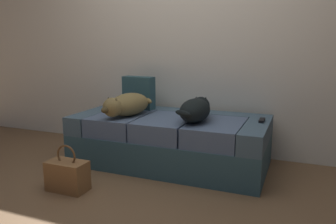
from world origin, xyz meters
TOP-DOWN VIEW (x-y plane):
  - ground_plane at (0.00, 0.00)m, footprint 10.00×10.00m
  - back_wall at (0.00, 1.55)m, footprint 6.40×0.10m
  - couch at (0.00, 1.00)m, footprint 1.82×0.87m
  - dog_tan at (-0.38, 0.84)m, footprint 0.38×0.63m
  - dog_dark at (0.29, 0.90)m, footprint 0.27×0.60m
  - tv_remote at (0.84, 1.09)m, footprint 0.05×0.15m
  - throw_pillow at (-0.45, 1.23)m, footprint 0.35×0.15m
  - handbag at (-0.53, 0.12)m, footprint 0.32×0.18m

SIDE VIEW (x-z plane):
  - ground_plane at x=0.00m, z-range 0.00..0.00m
  - handbag at x=-0.53m, z-range -0.06..0.31m
  - couch at x=0.00m, z-range 0.00..0.47m
  - tv_remote at x=0.84m, z-range 0.48..0.50m
  - dog_dark at x=0.29m, z-range 0.48..0.68m
  - dog_tan at x=-0.38m, z-range 0.48..0.69m
  - throw_pillow at x=-0.45m, z-range 0.48..0.82m
  - back_wall at x=0.00m, z-range 0.00..2.80m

